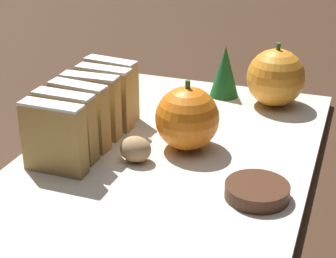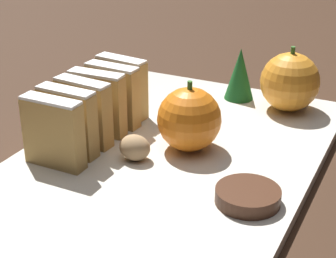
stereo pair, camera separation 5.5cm
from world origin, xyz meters
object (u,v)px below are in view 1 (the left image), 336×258
object	(u,v)px
orange_near	(187,118)
chocolate_cookie	(257,191)
orange_far	(276,78)
walnut	(136,149)

from	to	relation	value
orange_near	chocolate_cookie	bearing A→B (deg)	-39.43
orange_near	orange_far	bearing A→B (deg)	66.16
orange_near	walnut	distance (m)	0.06
orange_far	chocolate_cookie	xyz separation A→B (m)	(0.02, -0.22, -0.03)
orange_far	walnut	bearing A→B (deg)	-118.23
orange_near	walnut	world-z (taller)	orange_near
walnut	chocolate_cookie	bearing A→B (deg)	-12.03
orange_near	orange_far	world-z (taller)	orange_far
orange_far	walnut	world-z (taller)	orange_far
orange_far	chocolate_cookie	world-z (taller)	orange_far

